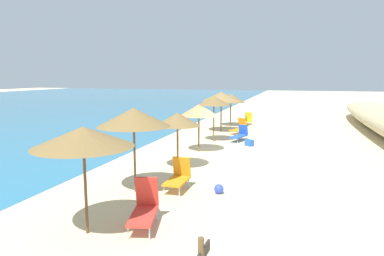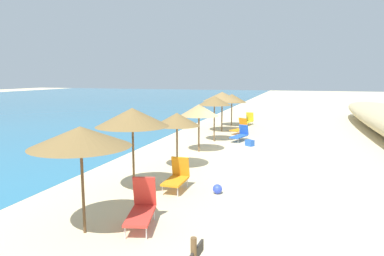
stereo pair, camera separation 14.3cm
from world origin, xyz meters
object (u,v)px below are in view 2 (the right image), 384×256
object	(u,v)px
beach_umbrella_4	(214,101)
beach_umbrella_5	(222,96)
beach_umbrella_2	(177,119)
cooler_box	(250,143)
beach_umbrella_1	(132,117)
lounge_chair_1	(240,128)
lounge_chair_3	(240,135)
beach_umbrella_6	(232,98)
lounge_chair_2	(248,120)
lounge_chair_0	(142,207)
lounge_chair_4	(177,176)
beach_umbrella_3	(199,110)
beach_umbrella_0	(80,137)
beach_ball	(217,189)

from	to	relation	value
beach_umbrella_4	beach_umbrella_5	world-z (taller)	beach_umbrella_5
beach_umbrella_2	cooler_box	world-z (taller)	beach_umbrella_2
beach_umbrella_2	cooler_box	bearing A→B (deg)	-21.80
beach_umbrella_1	lounge_chair_1	world-z (taller)	beach_umbrella_1
beach_umbrella_2	cooler_box	xyz separation A→B (m)	(5.76, -2.31, -1.95)
beach_umbrella_2	lounge_chair_3	distance (m)	7.55
beach_umbrella_5	beach_umbrella_6	world-z (taller)	beach_umbrella_5
lounge_chair_1	lounge_chair_2	xyz separation A→B (m)	(4.49, 0.13, -0.02)
lounge_chair_0	lounge_chair_4	world-z (taller)	lounge_chair_0
beach_umbrella_4	cooler_box	xyz separation A→B (m)	(-0.82, -2.29, -2.29)
beach_umbrella_3	beach_umbrella_5	size ratio (longest dim) A/B	0.88
beach_umbrella_0	beach_umbrella_5	bearing A→B (deg)	0.91
beach_umbrella_1	lounge_chair_3	distance (m)	10.95
beach_umbrella_3	cooler_box	size ratio (longest dim) A/B	5.45
lounge_chair_2	cooler_box	size ratio (longest dim) A/B	3.26
beach_umbrella_6	cooler_box	size ratio (longest dim) A/B	5.52
beach_umbrella_4	beach_umbrella_5	xyz separation A→B (m)	(3.82, 0.38, 0.04)
beach_umbrella_1	lounge_chair_0	world-z (taller)	beach_umbrella_1
lounge_chair_4	beach_umbrella_0	bearing A→B (deg)	74.34
beach_umbrella_0	beach_umbrella_5	world-z (taller)	beach_umbrella_5
beach_ball	lounge_chair_0	bearing A→B (deg)	156.82
lounge_chair_2	beach_ball	size ratio (longest dim) A/B	4.57
beach_ball	beach_umbrella_6	bearing A→B (deg)	9.45
beach_umbrella_6	lounge_chair_1	bearing A→B (deg)	-160.04
beach_umbrella_3	beach_umbrella_4	bearing A→B (deg)	-1.22
lounge_chair_3	lounge_chair_0	bearing A→B (deg)	103.47
lounge_chair_0	cooler_box	bearing A→B (deg)	-110.13
beach_umbrella_0	lounge_chair_2	distance (m)	21.19
beach_umbrella_0	beach_umbrella_6	size ratio (longest dim) A/B	1.08
beach_ball	beach_umbrella_4	bearing A→B (deg)	14.55
lounge_chair_1	lounge_chair_2	bearing A→B (deg)	-64.83
beach_umbrella_6	beach_umbrella_3	bearing A→B (deg)	-178.79
beach_umbrella_1	lounge_chair_2	xyz separation A→B (m)	(17.75, -1.29, -2.19)
beach_umbrella_1	lounge_chair_4	distance (m)	2.57
cooler_box	lounge_chair_0	bearing A→B (deg)	174.16
beach_umbrella_4	cooler_box	size ratio (longest dim) A/B	5.98
beach_umbrella_1	lounge_chair_0	xyz separation A→B (m)	(-2.48, -1.48, -2.07)
beach_umbrella_0	beach_umbrella_4	bearing A→B (deg)	-0.47
lounge_chair_1	cooler_box	world-z (taller)	lounge_chair_1
beach_umbrella_3	beach_ball	distance (m)	7.02
beach_umbrella_2	lounge_chair_1	size ratio (longest dim) A/B	1.57
beach_umbrella_6	lounge_chair_2	bearing A→B (deg)	-52.84
lounge_chair_2	beach_umbrella_2	bearing A→B (deg)	97.69
lounge_chair_0	beach_umbrella_0	bearing A→B (deg)	20.59
beach_umbrella_1	beach_umbrella_2	size ratio (longest dim) A/B	1.20
beach_umbrella_0	lounge_chair_1	bearing A→B (deg)	-3.93
beach_umbrella_2	lounge_chair_0	world-z (taller)	beach_umbrella_2
beach_umbrella_0	beach_umbrella_6	distance (m)	20.18
beach_umbrella_4	beach_umbrella_5	bearing A→B (deg)	5.69
lounge_chair_2	lounge_chair_4	bearing A→B (deg)	101.61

